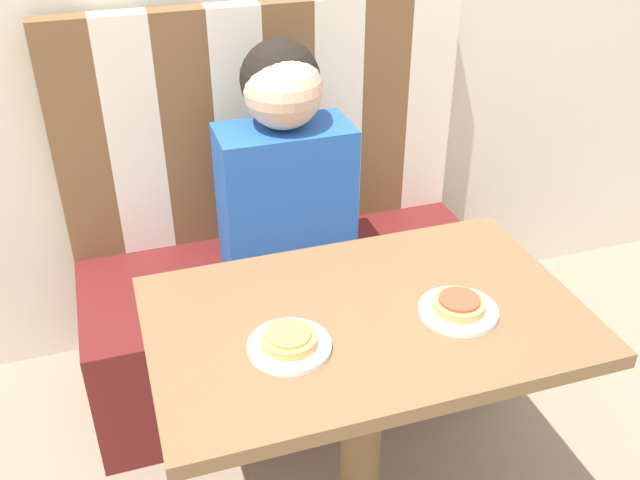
# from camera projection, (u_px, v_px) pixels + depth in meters

# --- Properties ---
(booth_seat) EXTENTS (1.27, 0.58, 0.43)m
(booth_seat) POSITION_uv_depth(u_px,v_px,m) (289.00, 317.00, 2.34)
(booth_seat) COLOR #5B1919
(booth_seat) RESTS_ON ground_plane
(booth_backrest) EXTENTS (1.27, 0.07, 0.74)m
(booth_backrest) POSITION_uv_depth(u_px,v_px,m) (263.00, 123.00, 2.24)
(booth_backrest) COLOR brown
(booth_backrest) RESTS_ON booth_seat
(dining_table) EXTENTS (0.95, 0.59, 0.70)m
(dining_table) POSITION_uv_depth(u_px,v_px,m) (365.00, 351.00, 1.61)
(dining_table) COLOR brown
(dining_table) RESTS_ON ground_plane
(person) EXTENTS (0.39, 0.25, 0.69)m
(person) POSITION_uv_depth(u_px,v_px,m) (284.00, 158.00, 2.04)
(person) COLOR #2356B2
(person) RESTS_ON booth_seat
(plate_left) EXTENTS (0.17, 0.17, 0.01)m
(plate_left) POSITION_uv_depth(u_px,v_px,m) (289.00, 346.00, 1.45)
(plate_left) COLOR white
(plate_left) RESTS_ON dining_table
(plate_right) EXTENTS (0.17, 0.17, 0.01)m
(plate_right) POSITION_uv_depth(u_px,v_px,m) (458.00, 311.00, 1.55)
(plate_right) COLOR white
(plate_right) RESTS_ON dining_table
(pizza_left) EXTENTS (0.11, 0.11, 0.03)m
(pizza_left) POSITION_uv_depth(u_px,v_px,m) (289.00, 339.00, 1.44)
(pizza_left) COLOR tan
(pizza_left) RESTS_ON plate_left
(pizza_right) EXTENTS (0.11, 0.11, 0.03)m
(pizza_right) POSITION_uv_depth(u_px,v_px,m) (459.00, 304.00, 1.54)
(pizza_right) COLOR tan
(pizza_right) RESTS_ON plate_right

